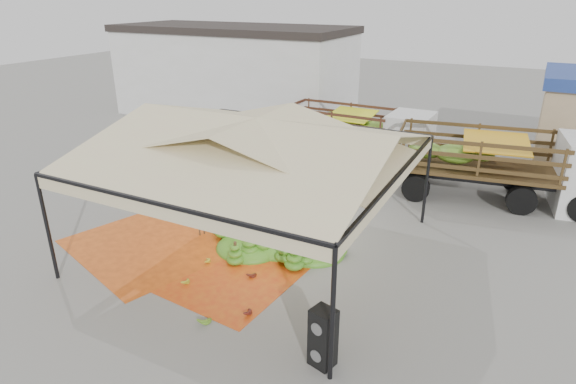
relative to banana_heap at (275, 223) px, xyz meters
The scene contains 17 objects.
ground 0.89m from the banana_heap, 103.69° to the right, with size 90.00×90.00×0.00m, color slate.
canopy_tent 2.83m from the banana_heap, 103.69° to the right, with size 8.10×8.10×4.00m.
building_white 16.89m from the banana_heap, 127.35° to the left, with size 14.30×6.30×5.40m.
tarp_left 3.75m from the banana_heap, 148.49° to the right, with size 4.59×4.37×0.01m, color #DE5D14.
tarp_right 2.35m from the banana_heap, 94.25° to the right, with size 3.59×3.77×0.01m, color #CA5E13.
banana_heap is the anchor object (origin of this frame).
hand_yellow_a 3.47m from the banana_heap, 106.31° to the right, with size 0.41×0.33×0.18m, color #ADAC22.
hand_yellow_b 2.49m from the banana_heap, 116.37° to the right, with size 0.40×0.33×0.18m, color gold.
hand_red_a 2.27m from the banana_heap, 78.48° to the right, with size 0.40×0.32×0.18m, color #5B1F14.
hand_red_b 3.89m from the banana_heap, 71.84° to the right, with size 0.41×0.33×0.19m, color maroon.
hand_green 4.43m from the banana_heap, 83.50° to the right, with size 0.46×0.38×0.21m, color #347117.
hanging_bunches 2.44m from the banana_heap, ahead, with size 1.74×0.24×0.20m.
speaker_stack 5.63m from the banana_heap, 51.10° to the right, with size 0.58×0.54×1.34m.
banana_leaves 2.48m from the banana_heap, 163.75° to the right, with size 0.96×1.36×3.70m, color #24691C, non-canonical shape.
vendor 3.26m from the banana_heap, 104.62° to the left, with size 0.55×0.36×1.51m, color gray.
truck_left 9.14m from the banana_heap, 92.07° to the left, with size 6.73×2.50×2.29m.
truck_right 9.16m from the banana_heap, 46.88° to the left, with size 7.79×3.64×2.57m.
Camera 1 is at (6.70, -11.04, 7.16)m, focal length 30.00 mm.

